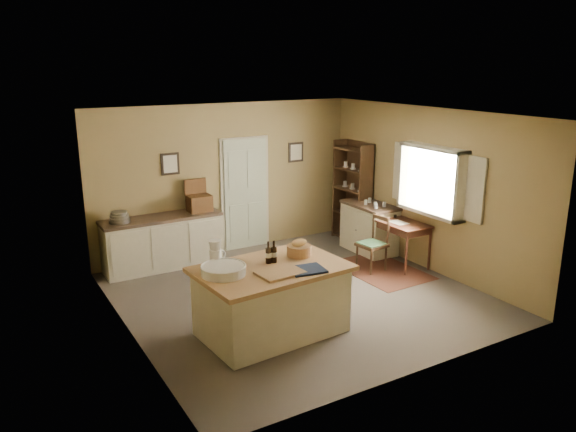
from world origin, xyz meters
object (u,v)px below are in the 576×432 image
object	(u,v)px
sideboard	(163,240)
desk_chair	(372,245)
right_cabinet	(369,227)
writing_desk	(401,227)
work_island	(271,298)
shelving_unit	(354,192)

from	to	relation	value
sideboard	desk_chair	world-z (taller)	sideboard
sideboard	right_cabinet	distance (m)	3.71
writing_desk	right_cabinet	world-z (taller)	right_cabinet
desk_chair	right_cabinet	bearing A→B (deg)	48.19
work_island	shelving_unit	bearing A→B (deg)	34.42
sideboard	right_cabinet	size ratio (longest dim) A/B	1.86
writing_desk	desk_chair	distance (m)	0.63
desk_chair	writing_desk	bearing A→B (deg)	-9.50
sideboard	shelving_unit	world-z (taller)	shelving_unit
shelving_unit	work_island	bearing A→B (deg)	-141.40
desk_chair	right_cabinet	size ratio (longest dim) A/B	0.83
desk_chair	shelving_unit	distance (m)	1.75
desk_chair	shelving_unit	xyz separation A→B (m)	(0.74, 1.50, 0.52)
work_island	writing_desk	xyz separation A→B (m)	(3.13, 1.08, 0.19)
shelving_unit	desk_chair	bearing A→B (deg)	-116.21
right_cabinet	shelving_unit	bearing A→B (deg)	77.67
desk_chair	shelving_unit	size ratio (longest dim) A/B	0.46
work_island	sideboard	xyz separation A→B (m)	(-0.42, 3.02, -0.00)
work_island	right_cabinet	distance (m)	3.67
writing_desk	shelving_unit	distance (m)	1.57
work_island	desk_chair	distance (m)	2.78
work_island	writing_desk	bearing A→B (deg)	14.90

